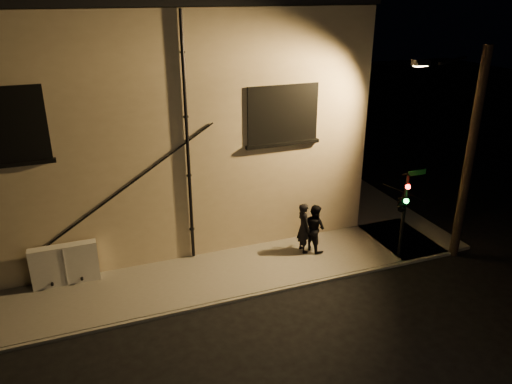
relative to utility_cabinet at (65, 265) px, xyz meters
name	(u,v)px	position (x,y,z in m)	size (l,w,h in m)	color
ground	(271,292)	(6.06, -2.70, -0.80)	(90.00, 90.00, 0.00)	black
sidewalk	(258,227)	(7.28, 1.69, -0.74)	(21.00, 16.00, 0.12)	slate
building	(126,106)	(3.06, 6.29, 3.60)	(16.20, 12.23, 8.80)	beige
utility_cabinet	(65,265)	(0.00, 0.00, 0.00)	(2.07, 0.35, 1.36)	silver
pedestrian_a	(304,228)	(8.10, -0.77, 0.25)	(0.68, 0.45, 1.87)	black
pedestrian_b	(315,228)	(8.50, -0.84, 0.21)	(0.86, 0.67, 1.78)	black
traffic_signal	(402,203)	(10.95, -2.44, 1.47)	(1.31, 1.89, 3.21)	black
streetlamp_pole	(467,152)	(13.14, -2.71, 3.11)	(2.03, 1.39, 7.40)	black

